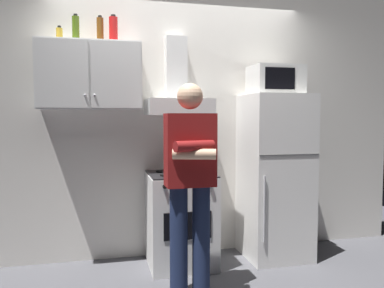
% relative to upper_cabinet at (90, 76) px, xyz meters
% --- Properties ---
extents(ground_plane, '(7.00, 7.00, 0.00)m').
position_rel_upper_cabinet_xyz_m(ground_plane, '(0.85, -0.37, -1.75)').
color(ground_plane, '#4C4C51').
extents(back_wall_tiled, '(4.80, 0.10, 2.70)m').
position_rel_upper_cabinet_xyz_m(back_wall_tiled, '(0.85, 0.23, -0.40)').
color(back_wall_tiled, silver).
rests_on(back_wall_tiled, ground_plane).
extents(upper_cabinet, '(0.90, 0.37, 0.60)m').
position_rel_upper_cabinet_xyz_m(upper_cabinet, '(0.00, 0.00, 0.00)').
color(upper_cabinet, silver).
extents(stove_oven, '(0.60, 0.62, 0.87)m').
position_rel_upper_cabinet_xyz_m(stove_oven, '(0.80, -0.13, -1.32)').
color(stove_oven, white).
rests_on(stove_oven, ground_plane).
extents(range_hood, '(0.60, 0.44, 0.75)m').
position_rel_upper_cabinet_xyz_m(range_hood, '(0.80, 0.00, -0.15)').
color(range_hood, white).
extents(refrigerator, '(0.60, 0.62, 1.60)m').
position_rel_upper_cabinet_xyz_m(refrigerator, '(1.75, -0.12, -0.95)').
color(refrigerator, white).
rests_on(refrigerator, ground_plane).
extents(microwave, '(0.48, 0.37, 0.28)m').
position_rel_upper_cabinet_xyz_m(microwave, '(1.75, -0.11, -0.01)').
color(microwave, silver).
rests_on(microwave, refrigerator).
extents(person_standing, '(0.38, 0.33, 1.64)m').
position_rel_upper_cabinet_xyz_m(person_standing, '(0.75, -0.73, -0.85)').
color(person_standing, '#192342').
rests_on(person_standing, ground_plane).
extents(cooking_pot, '(0.29, 0.19, 0.11)m').
position_rel_upper_cabinet_xyz_m(cooking_pot, '(0.93, -0.24, -0.82)').
color(cooking_pot, '#B7BABF').
rests_on(cooking_pot, stove_oven).
extents(bottle_beer_brown, '(0.06, 0.06, 0.24)m').
position_rel_upper_cabinet_xyz_m(bottle_beer_brown, '(0.10, 0.04, 0.42)').
color(bottle_beer_brown, brown).
rests_on(bottle_beer_brown, upper_cabinet).
extents(bottle_spice_jar, '(0.05, 0.05, 0.12)m').
position_rel_upper_cabinet_xyz_m(bottle_spice_jar, '(-0.25, -0.01, 0.36)').
color(bottle_spice_jar, gold).
rests_on(bottle_spice_jar, upper_cabinet).
extents(bottle_olive_oil, '(0.06, 0.06, 0.23)m').
position_rel_upper_cabinet_xyz_m(bottle_olive_oil, '(-0.11, -0.01, 0.41)').
color(bottle_olive_oil, '#4C6B19').
rests_on(bottle_olive_oil, upper_cabinet).
extents(bottle_soda_red, '(0.08, 0.08, 0.25)m').
position_rel_upper_cabinet_xyz_m(bottle_soda_red, '(0.21, 0.01, 0.42)').
color(bottle_soda_red, red).
rests_on(bottle_soda_red, upper_cabinet).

